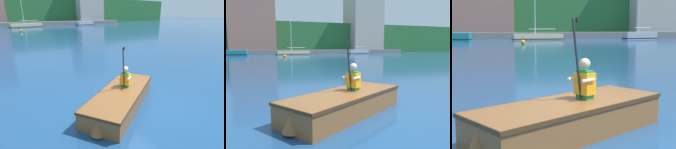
% 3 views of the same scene
% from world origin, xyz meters
% --- Properties ---
extents(ground_plane, '(300.00, 300.00, 0.00)m').
position_xyz_m(ground_plane, '(0.00, 0.00, 0.00)').
color(ground_plane, navy).
extents(marina_dock, '(58.97, 2.40, 0.90)m').
position_xyz_m(marina_dock, '(0.00, 41.97, 0.45)').
color(marina_dock, slate).
rests_on(marina_dock, ground).
extents(moored_boat_dock_west_inner, '(6.46, 2.66, 6.41)m').
position_xyz_m(moored_boat_dock_west_inner, '(3.33, 38.23, 0.37)').
color(moored_boat_dock_west_inner, '#CCB789').
rests_on(moored_boat_dock_west_inner, ground).
extents(moored_boat_dock_center_near, '(4.81, 2.28, 4.47)m').
position_xyz_m(moored_boat_dock_center_near, '(16.66, 37.53, 0.46)').
color(moored_boat_dock_center_near, '#9EA3A8').
rests_on(moored_boat_dock_center_near, ground).
extents(rowboat_foreground, '(3.33, 2.68, 0.50)m').
position_xyz_m(rowboat_foreground, '(-0.56, 0.12, 0.28)').
color(rowboat_foreground, brown).
rests_on(rowboat_foreground, ground).
extents(person_paddler, '(0.45, 0.45, 1.26)m').
position_xyz_m(person_paddler, '(-0.25, 0.31, 0.80)').
color(person_paddler, '#267F3F').
rests_on(person_paddler, rowboat_foreground).
extents(channel_buoy, '(0.44, 0.44, 0.72)m').
position_xyz_m(channel_buoy, '(0.71, 27.37, 0.22)').
color(channel_buoy, orange).
rests_on(channel_buoy, ground).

